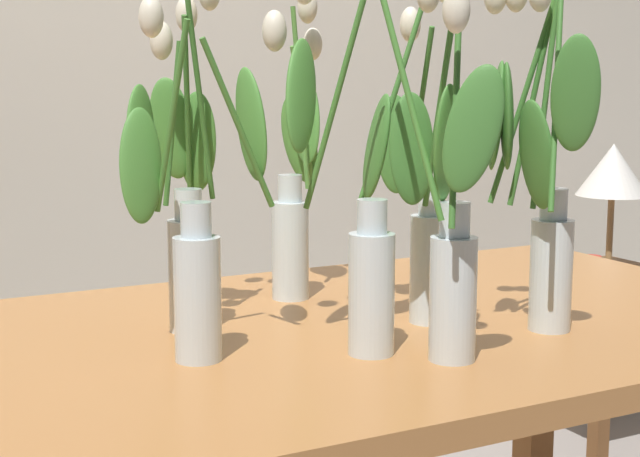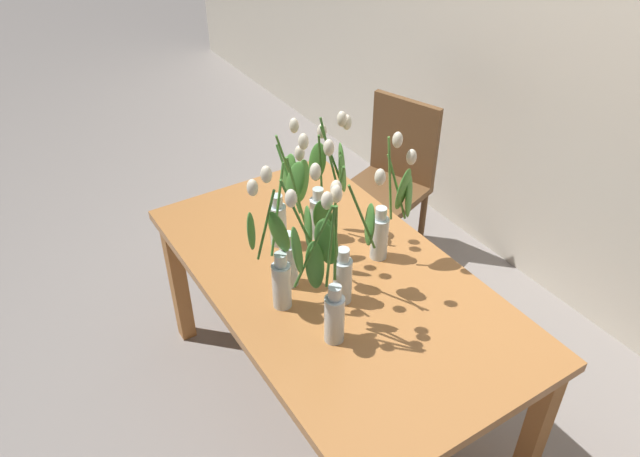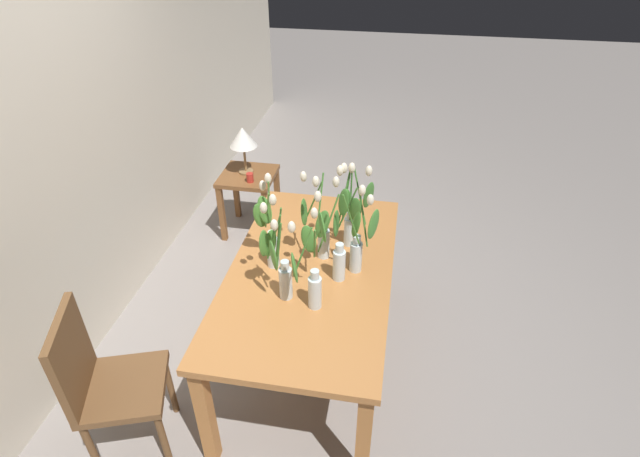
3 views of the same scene
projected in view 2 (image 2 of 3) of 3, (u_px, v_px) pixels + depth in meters
The scene contains 11 objects.
ground_plane at pixel (332, 401), 2.74m from camera, with size 18.00×18.00×0.00m, color gray.
room_wall_rear at pixel (623, 47), 2.58m from camera, with size 9.00×0.10×2.70m, color beige.
dining_table at pixel (334, 293), 2.36m from camera, with size 1.60×0.90×0.74m.
tulip_vase_0 at pixel (327, 279), 1.92m from camera, with size 0.16×0.22×0.58m.
tulip_vase_1 at pixel (388, 220), 2.29m from camera, with size 0.13×0.15×0.56m.
tulip_vase_2 at pixel (282, 264), 2.08m from camera, with size 0.13×0.26×0.56m.
tulip_vase_3 at pixel (325, 192), 2.40m from camera, with size 0.18×0.16×0.57m.
tulip_vase_4 at pixel (288, 242), 2.16m from camera, with size 0.24×0.24×0.57m.
tulip_vase_5 at pixel (344, 257), 2.11m from camera, with size 0.19×0.20×0.59m.
tulip_vase_6 at pixel (284, 207), 2.37m from camera, with size 0.25×0.15×0.52m.
dining_chair at pixel (392, 175), 3.33m from camera, with size 0.51×0.51×0.93m.
Camera 2 is at (1.46, -0.99, 2.24)m, focal length 34.11 mm.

